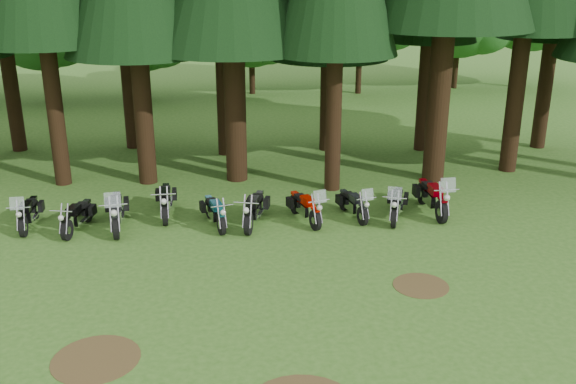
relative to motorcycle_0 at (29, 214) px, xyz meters
name	(u,v)px	position (x,y,z in m)	size (l,w,h in m)	color
ground	(241,304)	(6.32, -5.31, -0.45)	(120.00, 120.00, 0.00)	#33651D
decid_2	(42,15)	(-4.11, 19.47, 4.51)	(6.72, 6.53, 8.40)	black
decid_3	(147,22)	(1.61, 19.82, 4.06)	(6.12, 5.95, 7.65)	black
decid_4	(256,22)	(7.90, 21.01, 3.92)	(5.93, 5.76, 7.41)	black
decid_6	(467,6)	(21.18, 21.70, 4.76)	(7.06, 6.86, 8.82)	black
dirt_patch_0	(96,359)	(3.32, -7.31, -0.44)	(1.80, 1.80, 0.01)	#4C3D1E
dirt_patch_1	(421,285)	(10.82, -4.81, -0.44)	(1.40, 1.40, 0.01)	#4C3D1E
motorcycle_0	(29,214)	(0.00, 0.00, 0.00)	(0.41, 2.13, 1.34)	black
motorcycle_1	(77,217)	(1.52, -0.37, -0.02)	(0.56, 2.04, 0.84)	black
motorcycle_2	(116,212)	(2.68, -0.31, 0.07)	(0.62, 2.48, 1.55)	black
motorcycle_3	(166,202)	(4.07, 0.61, 0.03)	(0.37, 2.29, 0.93)	black
motorcycle_4	(215,213)	(5.64, -0.39, -0.02)	(0.68, 2.04, 0.85)	black
motorcycle_5	(254,210)	(6.85, -0.39, 0.03)	(0.73, 2.25, 0.93)	black
motorcycle_6	(305,208)	(8.43, -0.31, 0.01)	(0.93, 2.13, 1.36)	black
motorcycle_7	(353,205)	(9.99, -0.10, -0.02)	(0.75, 2.01, 1.27)	black
motorcycle_8	(396,205)	(11.32, -0.31, 0.02)	(0.99, 2.19, 1.40)	black
motorcycle_9	(432,198)	(12.58, 0.04, 0.08)	(0.50, 2.51, 1.58)	black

